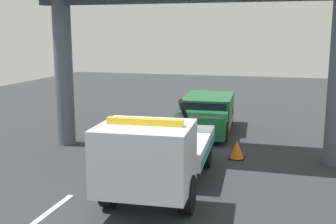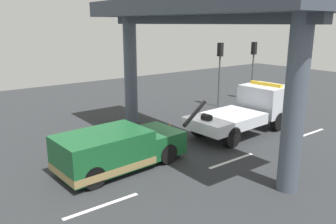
% 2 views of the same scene
% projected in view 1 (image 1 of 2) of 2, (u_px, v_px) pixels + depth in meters
% --- Properties ---
extents(ground_plane, '(60.00, 40.00, 0.10)m').
position_uv_depth(ground_plane, '(187.00, 157.00, 15.82)').
color(ground_plane, '#2D3033').
extents(lane_stripe_west, '(2.60, 0.16, 0.01)m').
position_uv_depth(lane_stripe_west, '(170.00, 120.00, 22.09)').
color(lane_stripe_west, silver).
rests_on(lane_stripe_west, ground).
extents(lane_stripe_mid, '(2.60, 0.16, 0.01)m').
position_uv_depth(lane_stripe_mid, '(129.00, 151.00, 16.41)').
color(lane_stripe_mid, silver).
rests_on(lane_stripe_mid, ground).
extents(lane_stripe_east, '(2.60, 0.16, 0.01)m').
position_uv_depth(lane_stripe_east, '(46.00, 214.00, 10.72)').
color(lane_stripe_east, silver).
rests_on(lane_stripe_east, ground).
extents(tow_truck_white, '(7.31, 2.72, 2.46)m').
position_uv_depth(tow_truck_white, '(158.00, 152.00, 11.93)').
color(tow_truck_white, silver).
rests_on(tow_truck_white, ground).
extents(towed_van_green, '(5.31, 2.47, 1.58)m').
position_uv_depth(towed_van_green, '(207.00, 114.00, 19.67)').
color(towed_van_green, '#195B2D').
rests_on(towed_van_green, ground).
extents(traffic_cone_orange, '(0.58, 0.58, 0.69)m').
position_uv_depth(traffic_cone_orange, '(237.00, 150.00, 15.37)').
color(traffic_cone_orange, orange).
rests_on(traffic_cone_orange, ground).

